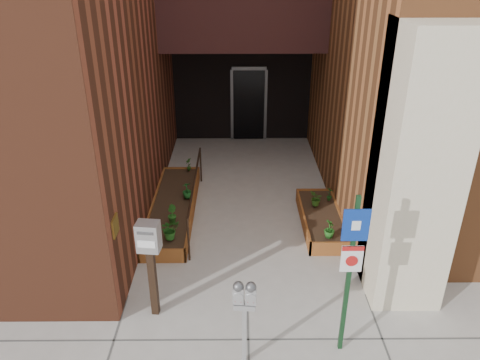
{
  "coord_description": "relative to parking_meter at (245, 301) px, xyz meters",
  "views": [
    {
      "loc": [
        -0.16,
        -6.17,
        5.22
      ],
      "look_at": [
        -0.1,
        1.8,
        1.27
      ],
      "focal_mm": 35.0,
      "sensor_mm": 36.0,
      "label": 1
    }
  ],
  "objects": [
    {
      "name": "shrub_left_a",
      "position": [
        -1.36,
        2.67,
        -0.58
      ],
      "size": [
        0.49,
        0.49,
        0.39
      ],
      "primitive_type": "imported",
      "rotation": [
        0.0,
        0.0,
        0.63
      ],
      "color": "#22601B",
      "rests_on": "planter_left"
    },
    {
      "name": "planter_right",
      "position": [
        1.67,
        3.59,
        -0.94
      ],
      "size": [
        0.8,
        2.2,
        0.3
      ],
      "color": "brown",
      "rests_on": "ground"
    },
    {
      "name": "shrub_right_b",
      "position": [
        1.92,
        4.14,
        -0.61
      ],
      "size": [
        0.24,
        0.24,
        0.32
      ],
      "primitive_type": "imported",
      "rotation": [
        0.0,
        0.0,
        2.39
      ],
      "color": "#165018",
      "rests_on": "planter_right"
    },
    {
      "name": "shrub_left_d",
      "position": [
        -1.28,
        5.69,
        -0.61
      ],
      "size": [
        0.21,
        0.21,
        0.33
      ],
      "primitive_type": "imported",
      "rotation": [
        0.0,
        0.0,
        4.94
      ],
      "color": "#225217",
      "rests_on": "planter_left"
    },
    {
      "name": "planter_left",
      "position": [
        -1.48,
        4.09,
        -0.94
      ],
      "size": [
        0.9,
        3.6,
        0.3
      ],
      "color": "brown",
      "rests_on": "ground"
    },
    {
      "name": "handrail",
      "position": [
        -0.98,
        4.04,
        -0.33
      ],
      "size": [
        0.04,
        3.34,
        0.9
      ],
      "color": "black",
      "rests_on": "ground"
    },
    {
      "name": "shrub_left_c",
      "position": [
        -1.18,
        4.28,
        -0.59
      ],
      "size": [
        0.27,
        0.27,
        0.37
      ],
      "primitive_type": "imported",
      "rotation": [
        0.0,
        0.0,
        3.5
      ],
      "color": "#18561E",
      "rests_on": "planter_left"
    },
    {
      "name": "shrub_right_a",
      "position": [
        1.65,
        2.69,
        -0.59
      ],
      "size": [
        0.21,
        0.21,
        0.36
      ],
      "primitive_type": "imported",
      "rotation": [
        0.0,
        0.0,
        1.61
      ],
      "color": "#1F5718",
      "rests_on": "planter_right"
    },
    {
      "name": "shrub_left_b",
      "position": [
        -1.39,
        3.23,
        -0.58
      ],
      "size": [
        0.28,
        0.28,
        0.39
      ],
      "primitive_type": "imported",
      "rotation": [
        0.0,
        0.0,
        2.01
      ],
      "color": "#205618",
      "rests_on": "planter_left"
    },
    {
      "name": "payment_dropbox",
      "position": [
        -1.4,
        0.99,
        0.13
      ],
      "size": [
        0.36,
        0.29,
        1.67
      ],
      "color": "black",
      "rests_on": "ground"
    },
    {
      "name": "ground",
      "position": [
        0.07,
        1.39,
        -1.07
      ],
      "size": [
        80.0,
        80.0,
        0.0
      ],
      "primitive_type": "plane",
      "color": "#9E9991",
      "rests_on": "ground"
    },
    {
      "name": "sign_post",
      "position": [
        1.4,
        0.22,
        0.47
      ],
      "size": [
        0.34,
        0.08,
        2.52
      ],
      "color": "#13361A",
      "rests_on": "ground"
    },
    {
      "name": "shrub_right_c",
      "position": [
        1.59,
        3.91,
        -0.61
      ],
      "size": [
        0.35,
        0.35,
        0.32
      ],
      "primitive_type": "imported",
      "rotation": [
        0.0,
        0.0,
        4.48
      ],
      "color": "#2A5B1A",
      "rests_on": "planter_right"
    },
    {
      "name": "parking_meter",
      "position": [
        0.0,
        0.0,
        0.0
      ],
      "size": [
        0.31,
        0.15,
        1.39
      ],
      "color": "#ADADB0",
      "rests_on": "ground"
    }
  ]
}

